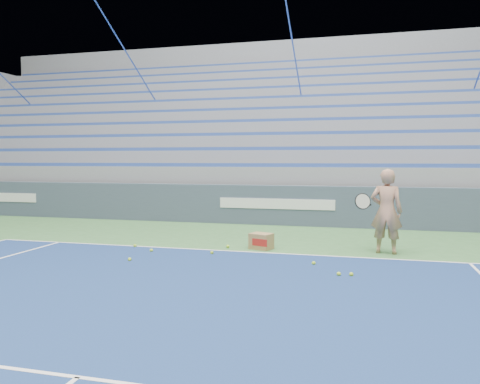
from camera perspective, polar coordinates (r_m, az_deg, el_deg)
name	(u,v)px	position (r m, az deg, el deg)	size (l,w,h in m)	color
sponsor_barrier	(277,205)	(13.05, 4.55, -1.60)	(30.00, 0.32, 1.10)	#3B4759
bleachers	(302,146)	(18.65, 7.63, 5.61)	(31.00, 9.15, 7.30)	gray
tennis_player	(386,211)	(9.45, 17.39, -2.24)	(0.93, 0.86, 1.64)	tan
ball_box	(261,241)	(9.56, 2.60, -6.01)	(0.51, 0.45, 0.32)	olive
tennis_ball_0	(151,250)	(9.42, -10.75, -7.01)	(0.07, 0.07, 0.07)	#B2DA2C
tennis_ball_1	(228,246)	(9.68, -1.50, -6.64)	(0.07, 0.07, 0.07)	#B2DA2C
tennis_ball_2	(212,253)	(9.05, -3.44, -7.40)	(0.07, 0.07, 0.07)	#B2DA2C
tennis_ball_3	(130,259)	(8.67, -13.30, -8.01)	(0.07, 0.07, 0.07)	#B2DA2C
tennis_ball_4	(339,274)	(7.56, 11.94, -9.76)	(0.07, 0.07, 0.07)	#B2DA2C
tennis_ball_5	(314,263)	(8.25, 8.97, -8.57)	(0.07, 0.07, 0.07)	#B2DA2C
tennis_ball_6	(135,246)	(9.98, -12.68, -6.42)	(0.07, 0.07, 0.07)	#B2DA2C
tennis_ball_7	(351,274)	(7.58, 13.42, -9.75)	(0.07, 0.07, 0.07)	#B2DA2C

